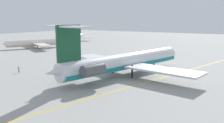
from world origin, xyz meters
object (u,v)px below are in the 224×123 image
object	(u,v)px
airliner_far_right	(72,37)
ground_crew_near_nose	(19,69)
airliner_mid_right	(36,42)
safety_cone_tail	(123,55)
safety_cone_wingtip	(145,58)
main_jetliner	(122,62)

from	to	relation	value
airliner_far_right	ground_crew_near_nose	bearing A→B (deg)	19.31
airliner_mid_right	safety_cone_tail	distance (m)	46.90
airliner_mid_right	safety_cone_tail	xyz separation A→B (m)	(0.32, -46.85, -2.32)
airliner_mid_right	ground_crew_near_nose	xyz separation A→B (m)	(-38.94, -37.70, -1.54)
airliner_mid_right	safety_cone_wingtip	xyz separation A→B (m)	(-1.51, -56.80, -2.32)
main_jetliner	safety_cone_wingtip	bearing A→B (deg)	26.35
airliner_far_right	safety_cone_wingtip	size ratio (longest dim) A/B	47.45
safety_cone_wingtip	safety_cone_tail	distance (m)	10.12
main_jetliner	ground_crew_near_nose	xyz separation A→B (m)	(-11.20, 24.34, -2.38)
airliner_far_right	safety_cone_tail	xyz separation A→B (m)	(-38.75, -57.82, -2.03)
airliner_far_right	main_jetliner	bearing A→B (deg)	34.89
airliner_far_right	safety_cone_tail	bearing A→B (deg)	43.52
airliner_mid_right	airliner_far_right	world-z (taller)	airliner_mid_right
airliner_mid_right	safety_cone_wingtip	distance (m)	56.87
main_jetliner	airliner_far_right	distance (m)	98.97
airliner_far_right	ground_crew_near_nose	world-z (taller)	airliner_far_right
airliner_far_right	safety_cone_wingtip	distance (m)	79.02
airliner_mid_right	safety_cone_wingtip	world-z (taller)	airliner_mid_right
airliner_mid_right	ground_crew_near_nose	bearing A→B (deg)	71.27
main_jetliner	airliner_far_right	bearing A→B (deg)	62.59
main_jetliner	safety_cone_tail	distance (m)	32.07
airliner_far_right	safety_cone_wingtip	world-z (taller)	airliner_far_right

